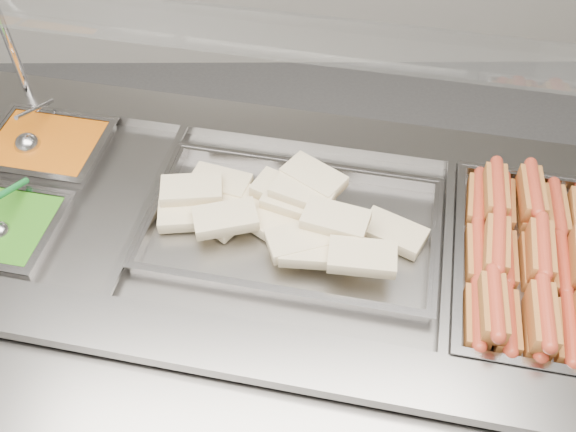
{
  "coord_description": "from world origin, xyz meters",
  "views": [
    {
      "loc": [
        0.12,
        -0.68,
        2.26
      ],
      "look_at": [
        0.13,
        0.41,
        1.01
      ],
      "focal_mm": 40.0,
      "sensor_mm": 36.0,
      "label": 1
    }
  ],
  "objects_px": {
    "sneeze_guard": "(285,38)",
    "serving_spoon": "(2,225)",
    "pan_hotdogs": "(529,270)",
    "ladle": "(29,143)",
    "pan_wraps": "(292,230)",
    "steam_counter": "(271,319)"
  },
  "relations": [
    {
      "from": "ladle",
      "to": "serving_spoon",
      "type": "bearing_deg",
      "value": -87.63
    },
    {
      "from": "sneeze_guard",
      "to": "pan_hotdogs",
      "type": "bearing_deg",
      "value": -30.92
    },
    {
      "from": "sneeze_guard",
      "to": "pan_hotdogs",
      "type": "height_order",
      "value": "sneeze_guard"
    },
    {
      "from": "steam_counter",
      "to": "serving_spoon",
      "type": "bearing_deg",
      "value": -177.95
    },
    {
      "from": "sneeze_guard",
      "to": "serving_spoon",
      "type": "xyz_separation_m",
      "value": [
        -0.74,
        -0.26,
        -0.39
      ]
    },
    {
      "from": "steam_counter",
      "to": "sneeze_guard",
      "type": "bearing_deg",
      "value": 78.36
    },
    {
      "from": "pan_hotdogs",
      "to": "ladle",
      "type": "bearing_deg",
      "value": 162.66
    },
    {
      "from": "pan_hotdogs",
      "to": "serving_spoon",
      "type": "height_order",
      "value": "serving_spoon"
    },
    {
      "from": "pan_hotdogs",
      "to": "serving_spoon",
      "type": "distance_m",
      "value": 1.37
    },
    {
      "from": "pan_hotdogs",
      "to": "ladle",
      "type": "relative_size",
      "value": 3.08
    },
    {
      "from": "ladle",
      "to": "pan_hotdogs",
      "type": "bearing_deg",
      "value": -17.34
    },
    {
      "from": "pan_hotdogs",
      "to": "pan_wraps",
      "type": "bearing_deg",
      "value": 168.36
    },
    {
      "from": "serving_spoon",
      "to": "pan_wraps",
      "type": "bearing_deg",
      "value": 0.87
    },
    {
      "from": "pan_hotdogs",
      "to": "serving_spoon",
      "type": "relative_size",
      "value": 3.34
    },
    {
      "from": "pan_hotdogs",
      "to": "serving_spoon",
      "type": "bearing_deg",
      "value": 175.25
    },
    {
      "from": "steam_counter",
      "to": "serving_spoon",
      "type": "height_order",
      "value": "serving_spoon"
    },
    {
      "from": "pan_wraps",
      "to": "ladle",
      "type": "xyz_separation_m",
      "value": [
        -0.77,
        0.3,
        0.04
      ]
    },
    {
      "from": "steam_counter",
      "to": "sneeze_guard",
      "type": "relative_size",
      "value": 1.2
    },
    {
      "from": "pan_hotdogs",
      "to": "pan_wraps",
      "type": "relative_size",
      "value": 0.81
    },
    {
      "from": "steam_counter",
      "to": "pan_wraps",
      "type": "xyz_separation_m",
      "value": [
        0.06,
        -0.01,
        0.46
      ]
    },
    {
      "from": "ladle",
      "to": "serving_spoon",
      "type": "distance_m",
      "value": 0.32
    },
    {
      "from": "ladle",
      "to": "sneeze_guard",
      "type": "bearing_deg",
      "value": -4.32
    }
  ]
}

